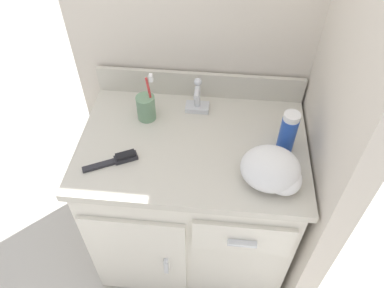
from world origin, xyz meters
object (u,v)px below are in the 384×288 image
(hairbrush, at_px, (118,159))
(hand_towel, at_px, (273,171))
(shaving_cream_can, at_px, (288,132))
(toothbrush_cup, at_px, (146,107))

(hairbrush, xyz_separation_m, hand_towel, (0.51, -0.03, 0.04))
(shaving_cream_can, xyz_separation_m, hand_towel, (-0.05, -0.15, -0.03))
(shaving_cream_can, bearing_deg, hand_towel, -108.62)
(toothbrush_cup, xyz_separation_m, hairbrush, (-0.06, -0.23, -0.04))
(toothbrush_cup, bearing_deg, hairbrush, -104.54)
(shaving_cream_can, distance_m, hairbrush, 0.58)
(toothbrush_cup, bearing_deg, shaving_cream_can, -12.08)
(shaving_cream_can, bearing_deg, toothbrush_cup, 167.92)
(toothbrush_cup, height_order, hairbrush, toothbrush_cup)
(toothbrush_cup, height_order, shaving_cream_can, toothbrush_cup)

